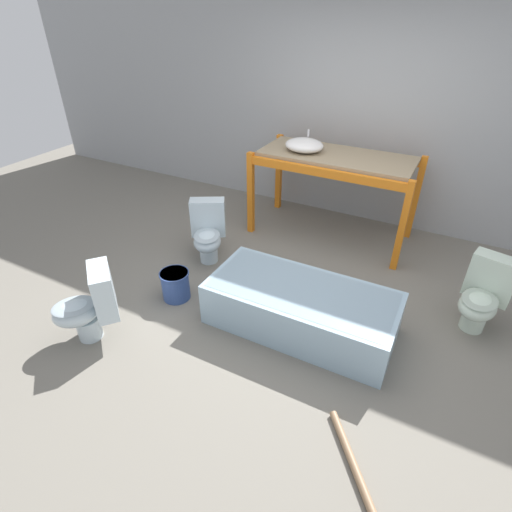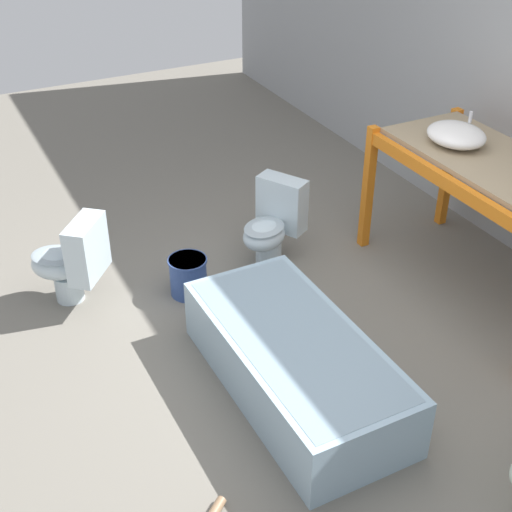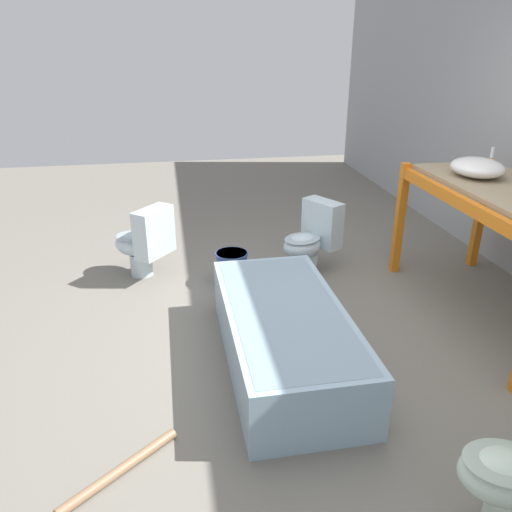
# 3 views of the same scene
# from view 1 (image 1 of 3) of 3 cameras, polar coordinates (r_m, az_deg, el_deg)

# --- Properties ---
(ground_plane) EXTENTS (12.00, 12.00, 0.00)m
(ground_plane) POSITION_cam_1_polar(r_m,az_deg,el_deg) (4.01, 5.34, -5.89)
(ground_plane) COLOR slate
(warehouse_wall_rear) EXTENTS (10.80, 0.08, 3.20)m
(warehouse_wall_rear) POSITION_cam_1_polar(r_m,az_deg,el_deg) (5.20, 16.15, 21.72)
(warehouse_wall_rear) COLOR #9EA0A3
(warehouse_wall_rear) RESTS_ON ground_plane
(shelving_rack) EXTENTS (1.86, 0.87, 1.02)m
(shelving_rack) POSITION_cam_1_polar(r_m,az_deg,el_deg) (4.78, 11.27, 12.33)
(shelving_rack) COLOR orange
(shelving_rack) RESTS_ON ground_plane
(sink_basin) EXTENTS (0.44, 0.38, 0.22)m
(sink_basin) POSITION_cam_1_polar(r_m,az_deg,el_deg) (4.76, 6.92, 15.45)
(sink_basin) COLOR white
(sink_basin) RESTS_ON shelving_rack
(bathtub_main) EXTENTS (1.64, 0.77, 0.41)m
(bathtub_main) POSITION_cam_1_polar(r_m,az_deg,el_deg) (3.55, 6.46, -7.04)
(bathtub_main) COLOR #99B7CC
(bathtub_main) RESTS_ON ground_plane
(toilet_near) EXTENTS (0.59, 0.62, 0.67)m
(toilet_near) POSITION_cam_1_polar(r_m,az_deg,el_deg) (3.65, -22.68, -6.46)
(toilet_near) COLOR silver
(toilet_near) RESTS_ON ground_plane
(toilet_far) EXTENTS (0.55, 0.62, 0.67)m
(toilet_far) POSITION_cam_1_polar(r_m,az_deg,el_deg) (4.43, -6.90, 3.44)
(toilet_far) COLOR silver
(toilet_far) RESTS_ON ground_plane
(toilet_extra) EXTENTS (0.45, 0.59, 0.67)m
(toilet_extra) POSITION_cam_1_polar(r_m,az_deg,el_deg) (4.00, 29.74, -4.87)
(toilet_extra) COLOR silver
(toilet_extra) RESTS_ON ground_plane
(bucket_white) EXTENTS (0.29, 0.29, 0.29)m
(bucket_white) POSITION_cam_1_polar(r_m,az_deg,el_deg) (3.98, -11.43, -4.00)
(bucket_white) COLOR #334C8C
(bucket_white) RESTS_ON ground_plane
(loose_pipe) EXTENTS (0.47, 0.57, 0.05)m
(loose_pipe) POSITION_cam_1_polar(r_m,az_deg,el_deg) (2.93, 13.46, -26.39)
(loose_pipe) COLOR #8C6B4C
(loose_pipe) RESTS_ON ground_plane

